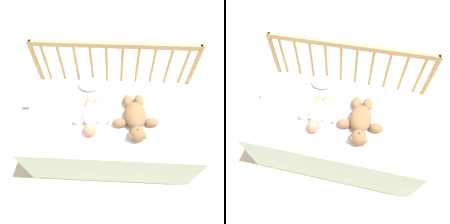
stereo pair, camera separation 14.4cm
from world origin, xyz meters
TOP-DOWN VIEW (x-y plane):
  - ground_plane at (0.00, 0.00)m, footprint 12.00×12.00m
  - crib_mattress at (0.00, 0.00)m, footprint 1.29×0.71m
  - crib_rail at (-0.00, 0.38)m, footprint 1.29×0.04m
  - blanket at (0.02, -0.03)m, footprint 0.79×0.49m
  - teddy_bear at (0.17, -0.04)m, footprint 0.34×0.42m
  - baby at (-0.15, -0.04)m, footprint 0.28×0.35m
  - small_pillow at (-0.20, 0.29)m, footprint 0.18×0.16m

SIDE VIEW (x-z plane):
  - ground_plane at x=0.00m, z-range 0.00..0.00m
  - crib_mattress at x=0.00m, z-range 0.00..0.46m
  - blanket at x=0.02m, z-range 0.46..0.46m
  - small_pillow at x=-0.20m, z-range 0.46..0.52m
  - baby at x=-0.15m, z-range 0.45..0.54m
  - teddy_bear at x=0.17m, z-range 0.45..0.56m
  - crib_rail at x=0.00m, z-range 0.18..1.00m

